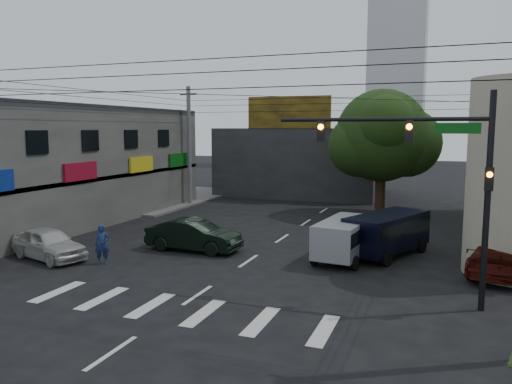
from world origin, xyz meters
The scene contains 16 objects.
ground centered at (0.00, 0.00, 0.00)m, with size 160.00×160.00×0.00m, color black.
sidewalk_far_left centered at (-18.00, 18.00, 0.07)m, with size 16.00×16.00×0.15m, color #514F4C.
building_left centered at (-18.00, 6.00, 3.50)m, with size 14.00×24.00×7.00m, color #43413E.
building_far centered at (-4.00, 26.00, 3.00)m, with size 14.00×10.00×6.00m, color #232326.
billboard centered at (-4.00, 21.10, 7.30)m, with size 7.00×0.30×2.60m, color olive.
tower_distant centered at (0.00, 70.00, 22.00)m, with size 9.00×9.00×44.00m, color silver.
street_tree centered at (4.00, 17.00, 5.47)m, with size 6.40×6.40×8.70m.
traffic_gantry centered at (7.82, -1.00, 4.83)m, with size 7.10×0.35×7.20m.
utility_pole_far_left centered at (-10.50, 16.00, 4.60)m, with size 0.32×0.32×9.20m, color #59595B.
utility_pole_far_right centered at (10.50, 16.00, 4.60)m, with size 0.32×0.32×9.20m, color #59595B.
dark_sedan centered at (-3.25, 2.88, 0.78)m, with size 4.73×1.70×1.55m, color black.
white_compact centered at (-8.76, -0.90, 0.73)m, with size 4.57×2.84×1.45m, color #B4B4B0.
maroon_sedan centered at (10.50, 3.83, 0.77)m, with size 3.20×5.65×1.54m, color #3E0D08.
silver_minivan centered at (4.03, 3.77, 0.92)m, with size 2.26×4.47×1.85m, color #95979C, non-canonical shape.
navy_van centered at (5.77, 5.25, 1.00)m, with size 3.69×5.33×1.99m, color black, non-canonical shape.
traffic_officer centered at (-5.88, -0.76, 0.89)m, with size 0.77×0.72×1.77m, color #16254F.
Camera 1 is at (8.15, -18.53, 6.00)m, focal length 35.00 mm.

